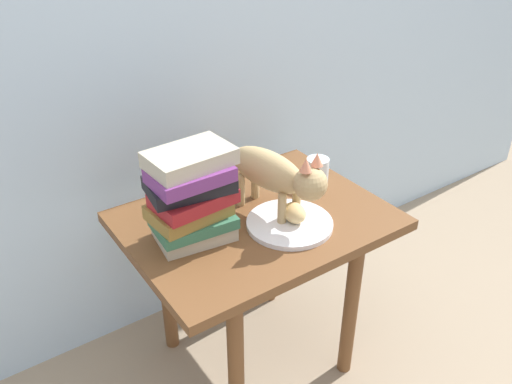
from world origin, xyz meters
name	(u,v)px	position (x,y,z in m)	size (l,w,h in m)	color
ground_plane	(256,355)	(0.00, 0.00, 0.00)	(6.00, 6.00, 0.00)	gray
side_table	(256,241)	(0.00, 0.00, 0.47)	(0.73, 0.55, 0.56)	brown
plate	(290,223)	(0.05, -0.09, 0.56)	(0.24, 0.24, 0.01)	white
bread_roll	(294,213)	(0.06, -0.09, 0.60)	(0.08, 0.06, 0.05)	#E0BC7A
cat	(275,173)	(0.05, -0.02, 0.69)	(0.14, 0.47, 0.23)	tan
book_stack	(191,197)	(-0.20, 0.00, 0.68)	(0.23, 0.17, 0.26)	#BCB299
candle_jar	(317,173)	(0.26, 0.05, 0.59)	(0.07, 0.07, 0.08)	silver
tv_remote	(195,200)	(-0.11, 0.16, 0.57)	(0.15, 0.04, 0.02)	black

